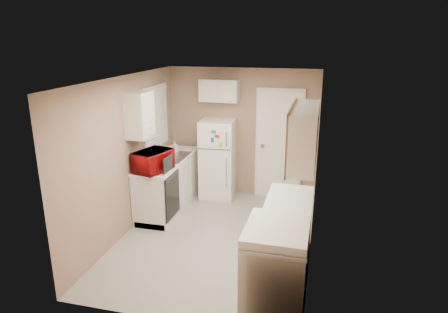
# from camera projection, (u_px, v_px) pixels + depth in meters

# --- Properties ---
(floor) EXTENTS (3.80, 3.80, 0.00)m
(floor) POSITION_uv_depth(u_px,v_px,m) (216.00, 238.00, 6.07)
(floor) COLOR #B7B5A9
(floor) RESTS_ON ground
(ceiling) EXTENTS (3.80, 3.80, 0.00)m
(ceiling) POSITION_uv_depth(u_px,v_px,m) (215.00, 78.00, 5.37)
(ceiling) COLOR white
(ceiling) RESTS_ON floor
(wall_left) EXTENTS (3.80, 3.80, 0.00)m
(wall_left) POSITION_uv_depth(u_px,v_px,m) (127.00, 156.00, 6.05)
(wall_left) COLOR #9D7F69
(wall_left) RESTS_ON floor
(wall_right) EXTENTS (3.80, 3.80, 0.00)m
(wall_right) POSITION_uv_depth(u_px,v_px,m) (315.00, 171.00, 5.39)
(wall_right) COLOR #9D7F69
(wall_right) RESTS_ON floor
(wall_back) EXTENTS (2.80, 2.80, 0.00)m
(wall_back) POSITION_uv_depth(u_px,v_px,m) (242.00, 133.00, 7.48)
(wall_back) COLOR #9D7F69
(wall_back) RESTS_ON floor
(wall_front) EXTENTS (2.80, 2.80, 0.00)m
(wall_front) POSITION_uv_depth(u_px,v_px,m) (165.00, 220.00, 3.96)
(wall_front) COLOR #9D7F69
(wall_front) RESTS_ON floor
(left_counter) EXTENTS (0.60, 1.80, 0.90)m
(left_counter) POSITION_uv_depth(u_px,v_px,m) (169.00, 184.00, 7.03)
(left_counter) COLOR silver
(left_counter) RESTS_ON floor
(dishwasher) EXTENTS (0.03, 0.58, 0.72)m
(dishwasher) POSITION_uv_depth(u_px,v_px,m) (172.00, 196.00, 6.39)
(dishwasher) COLOR black
(dishwasher) RESTS_ON floor
(sink) EXTENTS (0.54, 0.74, 0.16)m
(sink) POSITION_uv_depth(u_px,v_px,m) (171.00, 159.00, 7.05)
(sink) COLOR gray
(sink) RESTS_ON left_counter
(microwave) EXTENTS (0.67, 0.48, 0.40)m
(microwave) POSITION_uv_depth(u_px,v_px,m) (153.00, 162.00, 6.26)
(microwave) COLOR #990A0D
(microwave) RESTS_ON left_counter
(soap_bottle) EXTENTS (0.12, 0.12, 0.22)m
(soap_bottle) POSITION_uv_depth(u_px,v_px,m) (175.00, 147.00, 7.26)
(soap_bottle) COLOR white
(soap_bottle) RESTS_ON left_counter
(window_blinds) EXTENTS (0.10, 0.98, 1.08)m
(window_blinds) POSITION_uv_depth(u_px,v_px,m) (156.00, 117.00, 6.89)
(window_blinds) COLOR silver
(window_blinds) RESTS_ON wall_left
(upper_cabinet_left) EXTENTS (0.30, 0.45, 0.70)m
(upper_cabinet_left) POSITION_uv_depth(u_px,v_px,m) (140.00, 115.00, 6.04)
(upper_cabinet_left) COLOR silver
(upper_cabinet_left) RESTS_ON wall_left
(refrigerator) EXTENTS (0.65, 0.63, 1.48)m
(refrigerator) POSITION_uv_depth(u_px,v_px,m) (218.00, 159.00, 7.43)
(refrigerator) COLOR white
(refrigerator) RESTS_ON floor
(cabinet_over_fridge) EXTENTS (0.70, 0.30, 0.40)m
(cabinet_over_fridge) POSITION_uv_depth(u_px,v_px,m) (219.00, 90.00, 7.20)
(cabinet_over_fridge) COLOR silver
(cabinet_over_fridge) RESTS_ON wall_back
(interior_door) EXTENTS (0.86, 0.06, 2.08)m
(interior_door) POSITION_uv_depth(u_px,v_px,m) (279.00, 145.00, 7.33)
(interior_door) COLOR white
(interior_door) RESTS_ON floor
(right_counter) EXTENTS (0.60, 2.00, 0.90)m
(right_counter) POSITION_uv_depth(u_px,v_px,m) (284.00, 246.00, 4.94)
(right_counter) COLOR silver
(right_counter) RESTS_ON floor
(stove) EXTENTS (0.68, 0.84, 1.01)m
(stove) POSITION_uv_depth(u_px,v_px,m) (276.00, 267.00, 4.41)
(stove) COLOR white
(stove) RESTS_ON floor
(upper_cabinet_right) EXTENTS (0.30, 1.20, 0.70)m
(upper_cabinet_right) POSITION_uv_depth(u_px,v_px,m) (305.00, 136.00, 4.79)
(upper_cabinet_right) COLOR silver
(upper_cabinet_right) RESTS_ON wall_right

